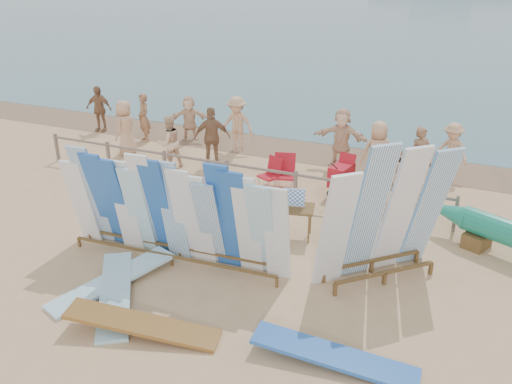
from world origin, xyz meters
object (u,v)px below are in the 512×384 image
at_px(main_surfboard_rack, 173,214).
at_px(flat_board_d, 334,363).
at_px(beachgoer_8, 392,174).
at_px(beachgoer_4, 212,137).
at_px(beachgoer_extra_1, 99,109).
at_px(stroller, 341,179).
at_px(beachgoer_5, 341,138).
at_px(flat_board_c, 143,334).
at_px(beach_chair_left, 270,178).
at_px(beachgoer_9, 452,150).
at_px(beachgoer_0, 125,128).
at_px(vendor_table, 293,221).
at_px(beach_chair_right, 284,178).
at_px(flat_board_a, 116,298).
at_px(beachgoer_1, 144,118).
at_px(flat_board_b, 113,285).
at_px(beachgoer_7, 420,157).
at_px(beachgoer_6, 377,153).
at_px(beachgoer_11, 189,118).
at_px(side_surfboard_rack, 385,218).
at_px(beachgoer_10, 416,171).
at_px(beachgoer_3, 237,124).
at_px(beachgoer_2, 169,142).

relative_size(main_surfboard_rack, flat_board_d, 1.87).
height_order(beachgoer_8, beachgoer_4, beachgoer_4).
bearing_deg(beachgoer_extra_1, beachgoer_8, -21.09).
xyz_separation_m(stroller, beachgoer_5, (-0.62, 2.16, 0.47)).
bearing_deg(flat_board_c, beach_chair_left, -9.21).
bearing_deg(beachgoer_9, beachgoer_0, -141.07).
bearing_deg(vendor_table, beachgoer_extra_1, 138.58).
bearing_deg(beach_chair_right, flat_board_a, -113.81).
bearing_deg(beachgoer_4, beachgoer_1, -47.98).
relative_size(flat_board_b, beachgoer_9, 1.64).
relative_size(beachgoer_7, beachgoer_4, 0.92).
bearing_deg(vendor_table, flat_board_c, -118.54).
bearing_deg(beachgoer_4, beachgoer_6, 158.49).
bearing_deg(main_surfboard_rack, stroller, 61.54).
height_order(beach_chair_left, beachgoer_11, beachgoer_11).
height_order(side_surfboard_rack, beachgoer_10, side_surfboard_rack).
bearing_deg(main_surfboard_rack, beachgoer_9, 53.35).
xyz_separation_m(stroller, beachgoer_3, (-4.15, 2.16, 0.48)).
relative_size(beachgoer_8, beachgoer_7, 0.95).
height_order(flat_board_a, beachgoer_3, beachgoer_3).
distance_m(flat_board_c, beachgoer_9, 10.60).
relative_size(stroller, beachgoer_2, 0.67).
height_order(beach_chair_right, beachgoer_extra_1, beachgoer_extra_1).
bearing_deg(side_surfboard_rack, beachgoer_7, 46.38).
relative_size(flat_board_d, beachgoer_0, 1.49).
height_order(main_surfboard_rack, beachgoer_extra_1, main_surfboard_rack).
distance_m(side_surfboard_rack, beachgoer_9, 6.40).
bearing_deg(beachgoer_11, beachgoer_0, -142.61).
height_order(beach_chair_right, beachgoer_10, beachgoer_10).
relative_size(beachgoer_10, beachgoer_2, 0.95).
bearing_deg(beachgoer_1, stroller, 22.54).
height_order(vendor_table, beachgoer_8, beachgoer_8).
height_order(beachgoer_0, beachgoer_extra_1, beachgoer_0).
bearing_deg(main_surfboard_rack, flat_board_d, -26.70).
bearing_deg(beachgoer_4, beachgoer_11, -73.45).
bearing_deg(beachgoer_5, flat_board_a, -100.53).
xyz_separation_m(beach_chair_left, beachgoer_8, (3.34, 0.22, 0.57)).
bearing_deg(beach_chair_left, beachgoer_3, 157.54).
bearing_deg(beach_chair_right, beachgoer_9, 17.60).
bearing_deg(main_surfboard_rack, beachgoer_11, 114.48).
distance_m(beachgoer_11, beachgoer_2, 2.79).
bearing_deg(flat_board_c, beachgoer_6, -28.05).
height_order(beachgoer_11, beachgoer_4, beachgoer_4).
distance_m(side_surfboard_rack, flat_board_a, 5.40).
bearing_deg(beachgoer_9, flat_board_a, -93.02).
bearing_deg(flat_board_c, beachgoer_1, 20.84).
xyz_separation_m(beachgoer_11, beachgoer_4, (1.97, -2.01, 0.15)).
relative_size(beachgoer_7, beachgoer_2, 1.05).
bearing_deg(beachgoer_5, beachgoer_1, -174.40).
relative_size(beachgoer_3, beachgoer_9, 1.12).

